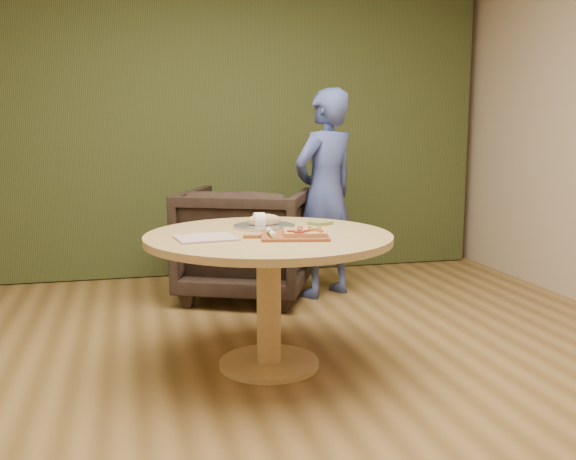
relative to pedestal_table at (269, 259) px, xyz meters
The scene contains 12 objects.
room_shell 0.94m from the pedestal_table, 80.41° to the right, with size 5.04×6.04×2.84m.
curtain 2.53m from the pedestal_table, 88.00° to the left, with size 4.80×0.14×2.78m, color #2D3719.
pedestal_table is the anchor object (origin of this frame).
pizza_paddle 0.23m from the pedestal_table, 55.65° to the right, with size 0.47×0.34×0.01m.
flatbread_pizza 0.28m from the pedestal_table, 41.97° to the right, with size 0.26×0.26×0.04m.
cutlery_roll 0.23m from the pedestal_table, 96.25° to the right, with size 0.04×0.20×0.03m.
newspaper 0.39m from the pedestal_table, 167.89° to the right, with size 0.30×0.25×0.01m, color silver.
serving_tray 0.27m from the pedestal_table, 84.01° to the left, with size 0.36×0.36×0.02m.
bread_roll 0.29m from the pedestal_table, 86.31° to the left, with size 0.19×0.09×0.09m.
green_packet 0.47m from the pedestal_table, 33.73° to the left, with size 0.12×0.10×0.02m, color #55622C.
armchair 1.50m from the pedestal_table, 84.53° to the left, with size 0.93×0.87×0.95m, color black.
person_standing 1.59m from the pedestal_table, 61.58° to the left, with size 0.59×0.39×1.61m, color #3C4B91.
Camera 1 is at (-0.81, -2.85, 1.33)m, focal length 40.00 mm.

